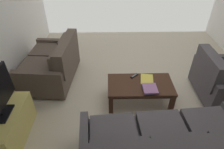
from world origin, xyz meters
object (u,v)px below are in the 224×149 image
at_px(armchair_side, 220,80).
at_px(book_stack, 150,89).
at_px(tv_remote, 134,76).
at_px(sofa_main, 166,148).
at_px(loveseat_near, 53,64).
at_px(tv_stand, 9,126).
at_px(loose_magazine, 147,79).
at_px(coffee_table, 140,87).

xyz_separation_m(armchair_side, book_stack, (1.29, 0.28, 0.06)).
bearing_deg(tv_remote, sofa_main, 99.63).
xyz_separation_m(loveseat_near, tv_stand, (0.33, 1.39, -0.12)).
xyz_separation_m(tv_stand, armchair_side, (-3.37, -0.83, 0.12)).
relative_size(loveseat_near, tv_stand, 1.50).
bearing_deg(armchair_side, loose_magazine, -0.29).
height_order(loveseat_near, loose_magazine, loveseat_near).
xyz_separation_m(sofa_main, coffee_table, (0.15, -1.16, -0.03)).
height_order(sofa_main, book_stack, sofa_main).
bearing_deg(book_stack, sofa_main, 91.42).
bearing_deg(sofa_main, tv_stand, -12.16).
distance_m(sofa_main, coffee_table, 1.17).
height_order(armchair_side, loose_magazine, armchair_side).
xyz_separation_m(coffee_table, book_stack, (-0.12, 0.16, 0.09)).
height_order(coffee_table, book_stack, book_stack).
xyz_separation_m(loveseat_near, armchair_side, (-3.03, 0.57, 0.00)).
xyz_separation_m(loveseat_near, loose_magazine, (-1.75, 0.56, 0.04)).
bearing_deg(book_stack, tv_stand, 14.82).
relative_size(book_stack, tv_remote, 1.78).
xyz_separation_m(sofa_main, tv_remote, (0.23, -1.38, 0.05)).
height_order(loveseat_near, armchair_side, loveseat_near).
xyz_separation_m(book_stack, loose_magazine, (-0.00, -0.28, -0.03)).
relative_size(tv_stand, armchair_side, 0.93).
distance_m(coffee_table, tv_remote, 0.24).
distance_m(loveseat_near, armchair_side, 3.09).
bearing_deg(tv_stand, tv_remote, -153.67).
relative_size(loveseat_near, armchair_side, 1.39).
bearing_deg(tv_stand, loveseat_near, -103.44).
bearing_deg(loose_magazine, coffee_table, 51.63).
height_order(book_stack, tv_remote, book_stack).
distance_m(tv_stand, armchair_side, 3.47).
height_order(loveseat_near, book_stack, loveseat_near).
bearing_deg(tv_stand, armchair_side, -166.20).
bearing_deg(sofa_main, coffee_table, -82.71).
bearing_deg(book_stack, loose_magazine, -90.74).
height_order(tv_stand, armchair_side, armchair_side).
bearing_deg(loveseat_near, book_stack, 154.10).
distance_m(book_stack, loose_magazine, 0.29).
relative_size(sofa_main, armchair_side, 2.14).
bearing_deg(sofa_main, loveseat_near, -46.28).
height_order(sofa_main, tv_stand, sofa_main).
bearing_deg(tv_remote, book_stack, 119.12).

